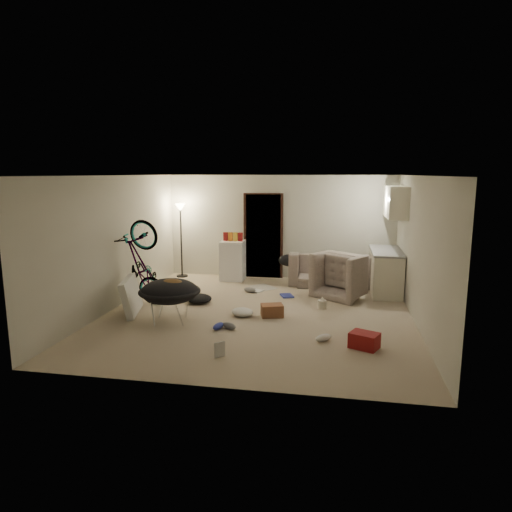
% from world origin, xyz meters
% --- Properties ---
extents(floor, '(5.50, 6.00, 0.02)m').
position_xyz_m(floor, '(0.00, 0.00, -0.01)').
color(floor, '#BAA88F').
rests_on(floor, ground).
extents(ceiling, '(5.50, 6.00, 0.02)m').
position_xyz_m(ceiling, '(0.00, 0.00, 2.51)').
color(ceiling, white).
rests_on(ceiling, wall_back).
extents(wall_back, '(5.50, 0.02, 2.50)m').
position_xyz_m(wall_back, '(0.00, 3.01, 1.25)').
color(wall_back, beige).
rests_on(wall_back, floor).
extents(wall_front, '(5.50, 0.02, 2.50)m').
position_xyz_m(wall_front, '(0.00, -3.01, 1.25)').
color(wall_front, beige).
rests_on(wall_front, floor).
extents(wall_left, '(0.02, 6.00, 2.50)m').
position_xyz_m(wall_left, '(-2.76, 0.00, 1.25)').
color(wall_left, beige).
rests_on(wall_left, floor).
extents(wall_right, '(0.02, 6.00, 2.50)m').
position_xyz_m(wall_right, '(2.76, 0.00, 1.25)').
color(wall_right, beige).
rests_on(wall_right, floor).
extents(doorway, '(0.85, 0.10, 2.04)m').
position_xyz_m(doorway, '(-0.40, 2.97, 1.02)').
color(doorway, black).
rests_on(doorway, floor).
extents(door_trim, '(0.97, 0.04, 2.10)m').
position_xyz_m(door_trim, '(-0.40, 2.94, 1.02)').
color(door_trim, black).
rests_on(door_trim, floor).
extents(floor_lamp, '(0.28, 0.28, 1.81)m').
position_xyz_m(floor_lamp, '(-2.40, 2.65, 1.31)').
color(floor_lamp, black).
rests_on(floor_lamp, floor).
extents(kitchen_counter, '(0.60, 1.50, 0.88)m').
position_xyz_m(kitchen_counter, '(2.43, 2.00, 0.44)').
color(kitchen_counter, white).
rests_on(kitchen_counter, floor).
extents(counter_top, '(0.64, 1.54, 0.04)m').
position_xyz_m(counter_top, '(2.43, 2.00, 0.90)').
color(counter_top, gray).
rests_on(counter_top, kitchen_counter).
extents(kitchen_uppers, '(0.38, 1.40, 0.65)m').
position_xyz_m(kitchen_uppers, '(2.56, 2.00, 1.95)').
color(kitchen_uppers, white).
rests_on(kitchen_uppers, wall_right).
extents(sofa, '(1.90, 0.75, 0.55)m').
position_xyz_m(sofa, '(1.27, 2.45, 0.28)').
color(sofa, '#3C443C').
rests_on(sofa, floor).
extents(armchair, '(1.38, 1.34, 0.68)m').
position_xyz_m(armchair, '(1.63, 1.59, 0.34)').
color(armchair, '#3C443C').
rests_on(armchair, floor).
extents(bicycle, '(1.82, 1.03, 0.99)m').
position_xyz_m(bicycle, '(-2.30, 0.10, 0.45)').
color(bicycle, black).
rests_on(bicycle, floor).
extents(book_asset, '(0.27, 0.28, 0.02)m').
position_xyz_m(book_asset, '(-0.24, -2.15, 0.01)').
color(book_asset, maroon).
rests_on(book_asset, floor).
extents(mini_fridge, '(0.57, 0.57, 0.95)m').
position_xyz_m(mini_fridge, '(-1.08, 2.55, 0.47)').
color(mini_fridge, white).
rests_on(mini_fridge, floor).
extents(snack_box_0, '(0.10, 0.08, 0.30)m').
position_xyz_m(snack_box_0, '(-1.25, 2.55, 1.00)').
color(snack_box_0, maroon).
rests_on(snack_box_0, mini_fridge).
extents(snack_box_1, '(0.10, 0.07, 0.30)m').
position_xyz_m(snack_box_1, '(-1.13, 2.55, 1.00)').
color(snack_box_1, '#B95F17').
rests_on(snack_box_1, mini_fridge).
extents(snack_box_2, '(0.10, 0.07, 0.30)m').
position_xyz_m(snack_box_2, '(-1.01, 2.55, 1.00)').
color(snack_box_2, gold).
rests_on(snack_box_2, mini_fridge).
extents(snack_box_3, '(0.11, 0.08, 0.30)m').
position_xyz_m(snack_box_3, '(-0.89, 2.55, 1.00)').
color(snack_box_3, maroon).
rests_on(snack_box_3, mini_fridge).
extents(saucer_chair, '(1.06, 1.06, 0.75)m').
position_xyz_m(saucer_chair, '(-1.42, -0.75, 0.45)').
color(saucer_chair, silver).
rests_on(saucer_chair, floor).
extents(hoodie, '(0.51, 0.44, 0.22)m').
position_xyz_m(hoodie, '(-1.37, -0.78, 0.66)').
color(hoodie, brown).
rests_on(hoodie, saucer_chair).
extents(sofa_drape, '(0.64, 0.57, 0.28)m').
position_xyz_m(sofa_drape, '(0.32, 2.45, 0.54)').
color(sofa_drape, black).
rests_on(sofa_drape, sofa).
extents(tv_box, '(0.49, 1.02, 0.66)m').
position_xyz_m(tv_box, '(-2.30, -0.40, 0.33)').
color(tv_box, silver).
rests_on(tv_box, floor).
extents(drink_case_a, '(0.45, 0.38, 0.22)m').
position_xyz_m(drink_case_a, '(0.27, -0.14, 0.11)').
color(drink_case_a, brown).
rests_on(drink_case_a, floor).
extents(drink_case_b, '(0.49, 0.43, 0.23)m').
position_xyz_m(drink_case_b, '(1.83, -1.39, 0.12)').
color(drink_case_b, maroon).
rests_on(drink_case_b, floor).
extents(juicer, '(0.16, 0.16, 0.23)m').
position_xyz_m(juicer, '(1.14, 0.51, 0.10)').
color(juicer, beige).
rests_on(juicer, floor).
extents(newspaper, '(0.72, 0.72, 0.01)m').
position_xyz_m(newspaper, '(-0.23, 1.91, 0.00)').
color(newspaper, '#B6B1A8').
rests_on(newspaper, floor).
extents(book_blue, '(0.34, 0.38, 0.03)m').
position_xyz_m(book_blue, '(0.38, 1.25, 0.02)').
color(book_blue, '#2B369E').
rests_on(book_blue, floor).
extents(book_white, '(0.29, 0.33, 0.02)m').
position_xyz_m(book_white, '(-0.30, 1.53, 0.01)').
color(book_white, silver).
rests_on(book_white, floor).
extents(shoe_0, '(0.30, 0.19, 0.10)m').
position_xyz_m(shoe_0, '(0.80, 2.55, 0.05)').
color(shoe_0, '#2B369E').
rests_on(shoe_0, floor).
extents(shoe_1, '(0.32, 0.23, 0.11)m').
position_xyz_m(shoe_1, '(-0.44, 1.43, 0.06)').
color(shoe_1, slate).
rests_on(shoe_1, floor).
extents(shoe_2, '(0.19, 0.30, 0.10)m').
position_xyz_m(shoe_2, '(-0.50, -0.98, 0.05)').
color(shoe_2, '#2B369E').
rests_on(shoe_2, floor).
extents(shoe_3, '(0.31, 0.26, 0.11)m').
position_xyz_m(shoe_3, '(-0.33, -0.93, 0.05)').
color(shoe_3, slate).
rests_on(shoe_3, floor).
extents(shoe_4, '(0.30, 0.29, 0.11)m').
position_xyz_m(shoe_4, '(1.23, -1.21, 0.06)').
color(shoe_4, white).
rests_on(shoe_4, floor).
extents(clothes_lump_a, '(0.58, 0.52, 0.17)m').
position_xyz_m(clothes_lump_a, '(-1.30, 0.47, 0.09)').
color(clothes_lump_a, black).
rests_on(clothes_lump_a, floor).
extents(clothes_lump_c, '(0.56, 0.55, 0.13)m').
position_xyz_m(clothes_lump_c, '(-0.26, -0.18, 0.07)').
color(clothes_lump_c, silver).
rests_on(clothes_lump_c, floor).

